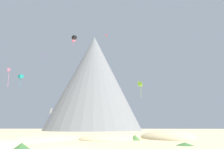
{
  "coord_description": "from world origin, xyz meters",
  "views": [
    {
      "loc": [
        6.67,
        -26.8,
        2.52
      ],
      "look_at": [
        3.44,
        43.2,
        19.59
      ],
      "focal_mm": 34.17,
      "sensor_mm": 36.0,
      "label": 1
    }
  ],
  "objects": [
    {
      "name": "rock_massif",
      "position": [
        -11.4,
        106.46,
        28.25
      ],
      "size": [
        81.31,
        81.31,
        60.86
      ],
      "color": "slate",
      "rests_on": "ground_plane"
    },
    {
      "name": "kite_rainbow_high",
      "position": [
        -13.83,
        58.18,
        38.79
      ],
      "size": [
        1.89,
        1.82,
        4.78
      ],
      "rotation": [
        0.0,
        0.0,
        5.1
      ],
      "color": "#E5668C"
    },
    {
      "name": "bush_far_right",
      "position": [
        -5.54,
        17.09,
        0.5
      ],
      "size": [
        2.62,
        2.62,
        1.0
      ],
      "primitive_type": "cone",
      "rotation": [
        0.0,
        0.0,
        5.11
      ],
      "color": "#668C4C",
      "rests_on": "ground_plane"
    },
    {
      "name": "kite_teal_mid",
      "position": [
        -26.4,
        39.71,
        18.4
      ],
      "size": [
        1.68,
        1.71,
        4.22
      ],
      "rotation": [
        0.0,
        0.0,
        2.58
      ],
      "color": "teal"
    },
    {
      "name": "ground_plane",
      "position": [
        0.0,
        0.0,
        0.0
      ],
      "size": [
        400.0,
        400.0,
        0.0
      ],
      "primitive_type": "plane",
      "color": "#C6B284"
    },
    {
      "name": "kite_black_high",
      "position": [
        -7.25,
        31.39,
        28.16
      ],
      "size": [
        1.46,
        1.46,
        0.97
      ],
      "rotation": [
        0.0,
        0.0,
        2.51
      ],
      "color": "black"
    },
    {
      "name": "kite_white_low",
      "position": [
        -21.94,
        58.45,
        8.5
      ],
      "size": [
        2.03,
        2.31,
        6.06
      ],
      "rotation": [
        0.0,
        0.0,
        5.39
      ],
      "color": "white"
    },
    {
      "name": "bush_low_patch",
      "position": [
        9.04,
        14.36,
        0.5
      ],
      "size": [
        2.11,
        2.11,
        1.0
      ],
      "primitive_type": "cone",
      "rotation": [
        0.0,
        0.0,
        6.25
      ],
      "color": "#477238",
      "rests_on": "ground_plane"
    },
    {
      "name": "dune_midground",
      "position": [
        4.35,
        18.32,
        0.0
      ],
      "size": [
        16.62,
        18.63,
        2.47
      ],
      "primitive_type": "ellipsoid",
      "rotation": [
        0.0,
        0.0,
        2.82
      ],
      "color": "#C6B284",
      "rests_on": "ground_plane"
    },
    {
      "name": "bush_far_left",
      "position": [
        15.08,
        3.67,
        0.2
      ],
      "size": [
        3.19,
        3.19,
        0.41
      ],
      "primitive_type": "cone",
      "rotation": [
        0.0,
        0.0,
        2.66
      ],
      "color": "#386633",
      "rests_on": "ground_plane"
    },
    {
      "name": "dune_back_low",
      "position": [
        16.16,
        20.39,
        0.0
      ],
      "size": [
        14.29,
        18.13,
        3.69
      ],
      "primitive_type": "ellipsoid",
      "rotation": [
        0.0,
        0.0,
        1.83
      ],
      "color": "#C6B284",
      "rests_on": "ground_plane"
    },
    {
      "name": "dune_foreground_right",
      "position": [
        -6.97,
        10.97,
        0.0
      ],
      "size": [
        15.63,
        20.07,
        2.49
      ],
      "primitive_type": "ellipsoid",
      "rotation": [
        0.0,
        0.0,
        1.16
      ],
      "color": "#C6B284",
      "rests_on": "ground_plane"
    },
    {
      "name": "kite_violet_high",
      "position": [
        -27.23,
        58.6,
        32.59
      ],
      "size": [
        0.49,
        0.65,
        2.99
      ],
      "rotation": [
        0.0,
        0.0,
        1.31
      ],
      "color": "purple"
    },
    {
      "name": "kite_red_high",
      "position": [
        0.32,
        57.76,
        40.55
      ],
      "size": [
        0.63,
        0.61,
        1.2
      ],
      "rotation": [
        0.0,
        0.0,
        0.3
      ],
      "color": "red"
    },
    {
      "name": "kite_pink_mid",
      "position": [
        -24.15,
        28.12,
        17.39
      ],
      "size": [
        0.95,
        0.99,
        5.29
      ],
      "rotation": [
        0.0,
        0.0,
        0.34
      ],
      "color": "pink"
    },
    {
      "name": "bush_scatter_east",
      "position": [
        -4.26,
        -3.0,
        0.39
      ],
      "size": [
        2.16,
        2.16,
        0.77
      ],
      "primitive_type": "cone",
      "rotation": [
        0.0,
        0.0,
        4.73
      ],
      "color": "#386633",
      "rests_on": "ground_plane"
    },
    {
      "name": "kite_lime_low",
      "position": [
        11.76,
        31.22,
        13.81
      ],
      "size": [
        1.45,
        1.37,
        4.53
      ],
      "rotation": [
        0.0,
        0.0,
        4.54
      ],
      "color": "#8CD133"
    }
  ]
}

